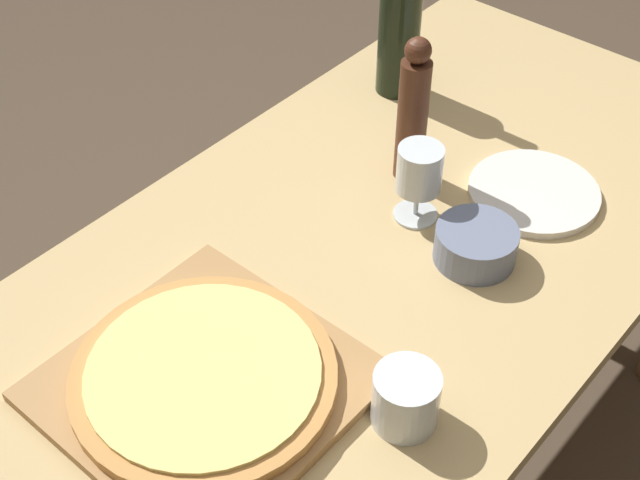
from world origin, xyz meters
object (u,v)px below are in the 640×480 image
wine_glass (419,172)px  pizza (206,377)px  pepper_mill (413,113)px  small_bowl (476,244)px  wine_bottle (400,28)px

wine_glass → pizza: bearing=-90.1°
pepper_mill → small_bowl: pepper_mill is taller
pizza → wine_glass: size_ratio=2.63×
wine_bottle → wine_glass: bearing=-47.9°
wine_bottle → small_bowl: size_ratio=2.56×
wine_glass → small_bowl: size_ratio=1.06×
wine_bottle → pepper_mill: size_ratio=1.24×
pizza → wine_glass: bearing=89.9°
wine_glass → small_bowl: 0.14m
wine_bottle → pizza: bearing=-71.6°
wine_bottle → small_bowl: bearing=-38.2°
pepper_mill → wine_glass: (0.07, -0.08, -0.04)m
wine_glass → pepper_mill: bearing=133.1°
pepper_mill → wine_glass: 0.11m
pizza → wine_bottle: (-0.25, 0.74, 0.10)m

